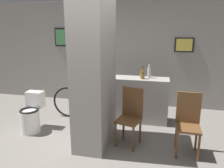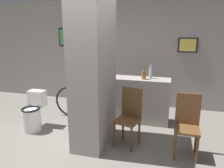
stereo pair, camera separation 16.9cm
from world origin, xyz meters
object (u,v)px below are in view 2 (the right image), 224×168
Objects in this scene: chair_near_pillar at (129,115)px; bicycle at (91,103)px; chair_by_doorway at (187,123)px; bottle_tall at (150,73)px; toilet at (33,114)px.

chair_near_pillar is 0.57× the size of bicycle.
chair_by_doorway is (0.92, -0.08, 0.00)m from chair_near_pillar.
chair_by_doorway is at bearing -58.40° from bottle_tall.
toilet is 1.92m from chair_near_pillar.
chair_by_doorway is 1.43m from bottle_tall.
chair_by_doorway is (2.82, -0.12, 0.20)m from toilet.
bottle_tall is (-0.70, 1.13, 0.53)m from chair_by_doorway.
chair_by_doorway reaches higher than toilet.
chair_near_pillar is 3.00× the size of bottle_tall.
toilet is 2.28× the size of bottle_tall.
bottle_tall is (1.22, 0.22, 0.69)m from bicycle.
bicycle is 5.25× the size of bottle_tall.
chair_near_pillar is at bearing -39.68° from bicycle.
toilet is at bearing -138.81° from bicycle.
chair_near_pillar is at bearing -101.90° from bottle_tall.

